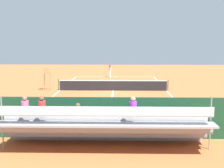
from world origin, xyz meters
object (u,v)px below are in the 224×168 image
object	(u,v)px
umpire_chair	(47,76)
courtside_bench	(154,123)
tennis_ball_near	(114,80)
tennis_net	(113,85)
bleacher_stand	(101,127)
tennis_racket	(104,76)
equipment_bag	(122,131)
tennis_player	(110,69)

from	to	relation	value
umpire_chair	courtside_bench	xyz separation A→B (m)	(-8.55, 13.31, -0.76)
courtside_bench	tennis_ball_near	xyz separation A→B (m)	(2.44, -20.84, -0.53)
tennis_net	umpire_chair	bearing A→B (deg)	-0.37
bleacher_stand	tennis_ball_near	size ratio (longest dim) A/B	137.27
bleacher_stand	courtside_bench	distance (m)	3.32
courtside_bench	tennis_racket	xyz separation A→B (m)	(3.75, -24.34, -0.54)
equipment_bag	tennis_player	size ratio (longest dim) A/B	0.47
bleacher_stand	equipment_bag	size ratio (longest dim) A/B	10.07
tennis_player	tennis_ball_near	xyz separation A→B (m)	(-0.51, 2.81, -0.98)
tennis_net	tennis_ball_near	distance (m)	7.58
umpire_chair	tennis_player	xyz separation A→B (m)	(-5.60, -10.33, -0.30)
equipment_bag	tennis_ball_near	xyz separation A→B (m)	(0.80, -20.96, -0.15)
courtside_bench	tennis_player	xyz separation A→B (m)	(2.95, -23.64, 0.46)
courtside_bench	equipment_bag	distance (m)	1.68
tennis_ball_near	courtside_bench	bearing A→B (deg)	96.67
tennis_net	bleacher_stand	bearing A→B (deg)	89.26
bleacher_stand	tennis_ball_near	xyz separation A→B (m)	(-0.11, -22.93, -0.91)
equipment_bag	tennis_player	bearing A→B (deg)	-86.84
tennis_net	umpire_chair	xyz separation A→B (m)	(6.20, -0.04, 0.81)
umpire_chair	tennis_player	world-z (taller)	umpire_chair
courtside_bench	tennis_player	world-z (taller)	tennis_player
equipment_bag	tennis_ball_near	world-z (taller)	equipment_bag
tennis_ball_near	tennis_player	bearing A→B (deg)	-79.66
umpire_chair	tennis_net	bearing A→B (deg)	179.63
equipment_bag	tennis_racket	world-z (taller)	equipment_bag
bleacher_stand	tennis_player	size ratio (longest dim) A/B	4.70
umpire_chair	tennis_ball_near	world-z (taller)	umpire_chair
tennis_racket	tennis_net	bearing A→B (deg)	97.20
bleacher_stand	equipment_bag	distance (m)	2.30
tennis_net	tennis_racket	distance (m)	11.16
bleacher_stand	courtside_bench	bearing A→B (deg)	-140.54
courtside_bench	tennis_player	distance (m)	23.83
umpire_chair	bleacher_stand	bearing A→B (deg)	111.28
tennis_net	umpire_chair	world-z (taller)	umpire_chair
equipment_bag	tennis_player	world-z (taller)	tennis_player
tennis_player	tennis_net	bearing A→B (deg)	93.29
bleacher_stand	tennis_racket	world-z (taller)	bleacher_stand
courtside_bench	tennis_ball_near	size ratio (longest dim) A/B	27.27
umpire_chair	tennis_racket	xyz separation A→B (m)	(-4.80, -11.03, -1.30)
bleacher_stand	tennis_ball_near	distance (m)	22.95
tennis_net	courtside_bench	xyz separation A→B (m)	(-2.35, 13.27, 0.06)
bleacher_stand	umpire_chair	size ratio (longest dim) A/B	4.23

